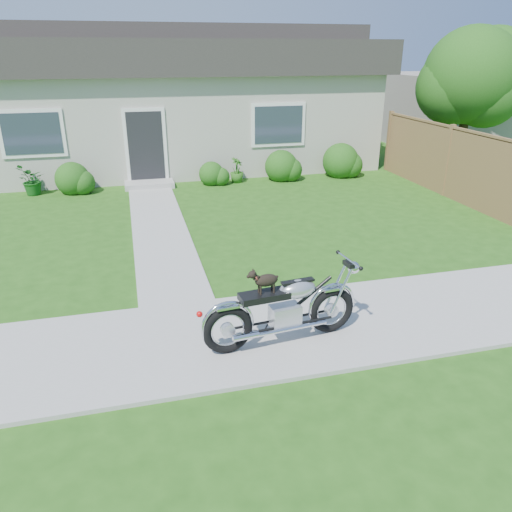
{
  "coord_description": "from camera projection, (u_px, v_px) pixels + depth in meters",
  "views": [
    {
      "loc": [
        -2.04,
        -5.9,
        3.7
      ],
      "look_at": [
        -0.26,
        1.0,
        0.75
      ],
      "focal_mm": 35.0,
      "sensor_mm": 36.0,
      "label": 1
    }
  ],
  "objects": [
    {
      "name": "sidewalk",
      "position": [
        291.0,
        327.0,
        7.16
      ],
      "size": [
        24.0,
        2.2,
        0.04
      ],
      "primitive_type": "cube",
      "color": "#9E9B93",
      "rests_on": "ground"
    },
    {
      "name": "fence",
      "position": [
        448.0,
        161.0,
        13.4
      ],
      "size": [
        0.12,
        6.62,
        1.9
      ],
      "color": "olive",
      "rests_on": "ground"
    },
    {
      "name": "walkway",
      "position": [
        159.0,
        226.0,
        11.29
      ],
      "size": [
        1.2,
        8.0,
        0.03
      ],
      "primitive_type": "cube",
      "color": "#9E9B93",
      "rests_on": "ground"
    },
    {
      "name": "motorcycle_with_dog",
      "position": [
        285.0,
        308.0,
        6.59
      ],
      "size": [
        2.22,
        0.61,
        1.11
      ],
      "rotation": [
        0.0,
        0.0,
        0.11
      ],
      "color": "black",
      "rests_on": "sidewalk"
    },
    {
      "name": "shrub_row",
      "position": [
        254.0,
        168.0,
        14.98
      ],
      "size": [
        9.02,
        1.12,
        1.12
      ],
      "color": "#225215",
      "rests_on": "ground"
    },
    {
      "name": "tree_near",
      "position": [
        476.0,
        81.0,
        15.2
      ],
      "size": [
        2.9,
        2.89,
        4.43
      ],
      "color": "#3D2B1C",
      "rests_on": "ground"
    },
    {
      "name": "potted_plant_left",
      "position": [
        32.0,
        180.0,
        13.59
      ],
      "size": [
        0.75,
        0.84,
        0.83
      ],
      "primitive_type": "imported",
      "rotation": [
        0.0,
        0.0,
        4.55
      ],
      "color": "#144C15",
      "rests_on": "ground"
    },
    {
      "name": "house",
      "position": [
        183.0,
        99.0,
        17.07
      ],
      "size": [
        12.6,
        7.03,
        4.5
      ],
      "color": "#BAB5A8",
      "rests_on": "ground"
    },
    {
      "name": "ground",
      "position": [
        291.0,
        328.0,
        7.17
      ],
      "size": [
        80.0,
        80.0,
        0.0
      ],
      "primitive_type": "plane",
      "color": "#235114",
      "rests_on": "ground"
    },
    {
      "name": "tree_far",
      "position": [
        495.0,
        74.0,
        17.8
      ],
      "size": [
        2.96,
        2.95,
        4.53
      ],
      "color": "#3D2B1C",
      "rests_on": "ground"
    },
    {
      "name": "potted_plant_right",
      "position": [
        237.0,
        170.0,
        14.93
      ],
      "size": [
        0.57,
        0.57,
        0.74
      ],
      "primitive_type": "imported",
      "rotation": [
        0.0,
        0.0,
        1.01
      ],
      "color": "#2A621A",
      "rests_on": "ground"
    }
  ]
}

